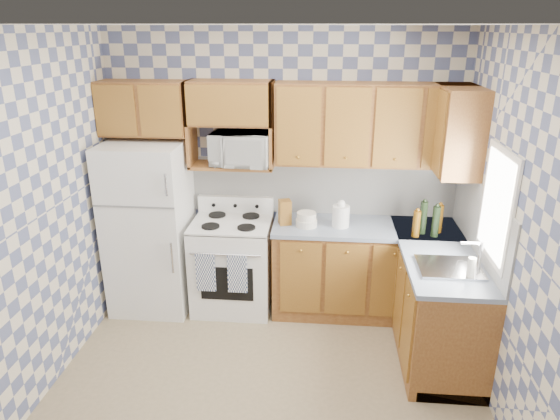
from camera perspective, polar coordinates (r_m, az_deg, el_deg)
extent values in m
plane|color=#7A6A4D|center=(4.15, -1.73, -20.14)|extent=(3.40, 3.40, 0.00)
cube|color=slate|center=(4.94, 0.31, 4.52)|extent=(3.40, 0.02, 2.70)
cube|color=slate|center=(3.65, 25.63, -3.42)|extent=(0.02, 3.20, 2.70)
cube|color=white|center=(4.95, 4.92, 2.69)|extent=(2.60, 0.02, 0.56)
cube|color=white|center=(4.40, 21.85, -1.06)|extent=(0.02, 1.60, 0.56)
cube|color=white|center=(5.05, -14.64, -1.93)|extent=(0.75, 0.70, 1.68)
cube|color=white|center=(5.02, -5.41, -6.31)|extent=(0.76, 0.65, 0.90)
cube|color=silver|center=(4.84, -5.58, -1.49)|extent=(0.76, 0.65, 0.02)
cube|color=white|center=(5.06, -5.06, 0.67)|extent=(0.76, 0.08, 0.17)
cube|color=navy|center=(4.72, -8.49, -7.07)|extent=(0.18, 0.02, 0.38)
cube|color=navy|center=(4.66, -4.89, -7.28)|extent=(0.18, 0.02, 0.38)
cube|color=brown|center=(4.99, 9.54, -6.83)|extent=(1.75, 0.60, 0.88)
cube|color=brown|center=(4.64, 17.15, -9.73)|extent=(0.60, 1.60, 0.88)
cube|color=slate|center=(4.80, 9.86, -1.96)|extent=(1.77, 0.63, 0.04)
cube|color=slate|center=(4.44, 17.69, -4.57)|extent=(0.63, 1.60, 0.04)
cube|color=brown|center=(4.67, 10.44, 9.57)|extent=(1.75, 0.33, 0.74)
cube|color=brown|center=(4.93, -15.27, 11.17)|extent=(0.82, 0.33, 0.50)
cube|color=brown|center=(4.61, 19.55, 8.60)|extent=(0.33, 0.70, 0.74)
cube|color=brown|center=(4.82, -5.45, 5.08)|extent=(0.80, 0.33, 0.03)
imported|color=white|center=(4.75, -4.42, 6.99)|extent=(0.58, 0.42, 0.31)
cube|color=#B7B7BC|center=(4.12, 18.77, -6.28)|extent=(0.48, 0.40, 0.03)
cube|color=silver|center=(4.00, 23.57, 0.46)|extent=(0.02, 0.66, 0.86)
cylinder|color=black|center=(4.67, 16.04, -0.85)|extent=(0.07, 0.07, 0.30)
cylinder|color=black|center=(4.64, 17.36, -1.27)|extent=(0.07, 0.07, 0.28)
cylinder|color=#533209|center=(4.74, 17.71, -0.95)|extent=(0.07, 0.07, 0.26)
cylinder|color=#533209|center=(4.59, 15.31, -1.53)|extent=(0.07, 0.07, 0.24)
cube|color=brown|center=(4.71, 0.56, -0.25)|extent=(0.14, 0.14, 0.24)
cylinder|color=white|center=(4.69, 6.96, -0.71)|extent=(0.16, 0.16, 0.20)
cylinder|color=beige|center=(3.98, 21.00, -6.25)|extent=(0.06, 0.06, 0.17)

